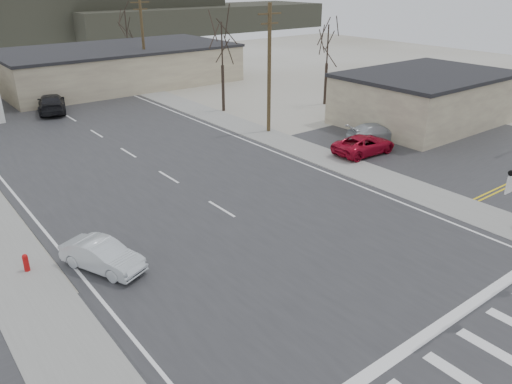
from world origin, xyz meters
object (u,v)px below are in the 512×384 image
Objects in this scene: fire_hydrant at (26,263)px; car_parked_silver at (376,132)px; sedan_crossing at (102,256)px; car_parked_red at (364,145)px; car_far_a at (52,103)px; car_far_b at (3,77)px.

car_parked_silver is at bearing 6.28° from fire_hydrant.
car_parked_red is at bearing -14.27° from sedan_crossing.
car_far_a is 18.13m from car_far_b.
car_far_b reaches higher than fire_hydrant.
car_far_a is 1.18× the size of car_parked_red.
car_far_b is 0.78× the size of car_parked_red.
car_parked_red is (20.81, 3.28, 0.02)m from sedan_crossing.
car_parked_red is (23.51, 1.40, 0.27)m from fire_hydrant.
sedan_crossing reaches higher than fire_hydrant.
fire_hydrant is at bearing 87.18° from car_far_a.
car_parked_silver reaches higher than car_far_b.
fire_hydrant is at bearing -87.78° from car_far_b.
sedan_crossing is 0.68× the size of car_far_a.
car_parked_red is at bearing 3.41° from fire_hydrant.
fire_hydrant is at bearing 121.98° from sedan_crossing.
car_parked_silver is (17.03, -24.31, -0.19)m from car_far_a.
car_parked_silver reaches higher than sedan_crossing.
fire_hydrant is 0.22× the size of sedan_crossing.
car_parked_red is (13.91, -25.84, -0.17)m from car_far_a.
fire_hydrant is 0.18× the size of car_parked_red.
car_far_a is 1.51× the size of car_far_b.
car_far_b is at bearing 78.13° from fire_hydrant.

